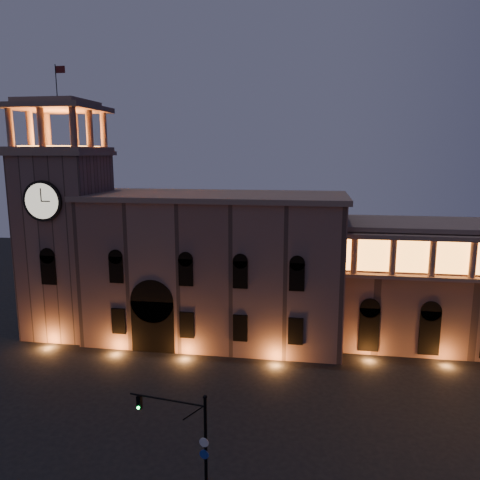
% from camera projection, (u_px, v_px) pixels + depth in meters
% --- Properties ---
extents(ground, '(160.00, 160.00, 0.00)m').
position_uv_depth(ground, '(183.00, 443.00, 36.42)').
color(ground, black).
rests_on(ground, ground).
extents(government_building, '(30.80, 12.80, 17.60)m').
position_uv_depth(government_building, '(215.00, 267.00, 56.43)').
color(government_building, '#78584E').
rests_on(government_building, ground).
extents(clock_tower, '(9.80, 9.80, 32.40)m').
position_uv_depth(clock_tower, '(67.00, 234.00, 57.63)').
color(clock_tower, '#78584E').
rests_on(clock_tower, ground).
extents(traffic_light, '(5.48, 1.14, 7.58)m').
position_uv_depth(traffic_light, '(192.00, 445.00, 29.80)').
color(traffic_light, black).
rests_on(traffic_light, ground).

